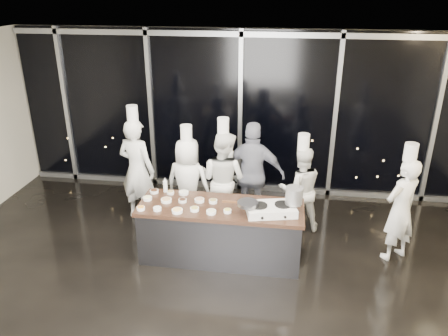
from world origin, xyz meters
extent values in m
plane|color=black|center=(0.00, 0.00, 0.00)|extent=(9.00, 9.00, 0.00)
cube|color=beige|center=(0.00, 3.50, 1.60)|extent=(9.00, 0.02, 3.20)
cube|color=silver|center=(0.00, 0.00, 3.20)|extent=(9.00, 7.00, 0.02)
cube|color=black|center=(0.00, 3.44, 1.60)|extent=(8.90, 0.04, 3.18)
cube|color=#999DA1|center=(0.00, 3.39, 3.10)|extent=(8.90, 0.08, 0.10)
cube|color=#999DA1|center=(0.00, 3.39, 0.05)|extent=(8.90, 0.08, 0.10)
cube|color=#999DA1|center=(-3.60, 3.39, 1.60)|extent=(0.08, 0.08, 3.20)
cube|color=#999DA1|center=(-1.80, 3.39, 1.60)|extent=(0.08, 0.08, 3.20)
cube|color=#999DA1|center=(0.00, 3.39, 1.60)|extent=(0.08, 0.08, 3.20)
cube|color=#999DA1|center=(1.80, 3.39, 1.60)|extent=(0.08, 0.08, 3.20)
cube|color=#999DA1|center=(3.60, 3.39, 1.60)|extent=(0.08, 0.08, 3.20)
cube|color=#3A3A3F|center=(0.00, 0.90, 0.42)|extent=(2.40, 0.80, 0.84)
cube|color=#3F231A|center=(0.00, 0.90, 0.87)|extent=(2.46, 0.86, 0.06)
cube|color=silver|center=(0.75, 0.79, 0.96)|extent=(0.78, 0.58, 0.12)
cylinder|color=black|center=(0.58, 0.75, 1.03)|extent=(0.28, 0.28, 0.02)
cylinder|color=black|center=(0.91, 0.83, 1.03)|extent=(0.28, 0.28, 0.02)
cylinder|color=black|center=(0.64, 0.53, 0.95)|extent=(0.04, 0.03, 0.04)
cylinder|color=black|center=(0.96, 0.61, 0.95)|extent=(0.04, 0.03, 0.04)
cylinder|color=slate|center=(0.42, 0.72, 1.06)|extent=(0.36, 0.36, 0.05)
cube|color=#4C2B14|center=(0.17, 0.66, 1.07)|extent=(0.22, 0.08, 0.02)
cylinder|color=#A6A6A8|center=(1.07, 0.87, 1.16)|extent=(0.30, 0.30, 0.25)
cylinder|color=white|center=(-1.13, 0.61, 0.92)|extent=(0.12, 0.12, 0.04)
cylinder|color=orange|center=(-1.13, 0.61, 0.94)|extent=(0.10, 0.10, 0.01)
cylinder|color=white|center=(-1.14, 0.93, 0.92)|extent=(0.14, 0.14, 0.04)
cylinder|color=#F2F8AF|center=(-1.14, 0.93, 0.94)|extent=(0.11, 0.11, 0.01)
cylinder|color=white|center=(-1.11, 1.18, 0.92)|extent=(0.14, 0.14, 0.04)
cylinder|color=#391F11|center=(-1.11, 1.18, 0.94)|extent=(0.11, 0.11, 0.01)
cylinder|color=white|center=(-0.89, 0.63, 0.92)|extent=(0.12, 0.12, 0.04)
cylinder|color=silver|center=(-0.89, 0.63, 0.94)|extent=(0.10, 0.10, 0.01)
cylinder|color=white|center=(-0.83, 0.91, 0.92)|extent=(0.16, 0.16, 0.04)
cylinder|color=tan|center=(-0.83, 0.91, 0.94)|extent=(0.13, 0.13, 0.01)
cylinder|color=white|center=(-0.84, 1.17, 0.92)|extent=(0.11, 0.11, 0.04)
cylinder|color=#A08850|center=(-0.84, 1.17, 0.94)|extent=(0.09, 0.09, 0.01)
cylinder|color=white|center=(-0.59, 0.61, 0.92)|extent=(0.16, 0.16, 0.04)
cylinder|color=#ECB461|center=(-0.59, 0.61, 0.94)|extent=(0.13, 0.13, 0.01)
cylinder|color=white|center=(-0.59, 0.94, 0.92)|extent=(0.12, 0.12, 0.04)
cylinder|color=black|center=(-0.59, 0.94, 0.94)|extent=(0.10, 0.10, 0.01)
cylinder|color=white|center=(-0.63, 1.20, 0.92)|extent=(0.15, 0.15, 0.04)
cylinder|color=silver|center=(-0.63, 1.20, 0.94)|extent=(0.13, 0.13, 0.01)
cylinder|color=white|center=(-0.35, 0.70, 0.92)|extent=(0.13, 0.13, 0.04)
cylinder|color=#A79842|center=(-0.35, 0.70, 0.94)|extent=(0.11, 0.11, 0.01)
cylinder|color=white|center=(-0.34, 0.99, 0.92)|extent=(0.15, 0.15, 0.04)
cylinder|color=tan|center=(-0.34, 0.99, 0.94)|extent=(0.12, 0.12, 0.01)
cylinder|color=white|center=(-0.10, 0.65, 0.92)|extent=(0.14, 0.14, 0.04)
cylinder|color=beige|center=(-0.10, 0.65, 0.94)|extent=(0.12, 0.12, 0.01)
cylinder|color=white|center=(-0.13, 0.98, 0.92)|extent=(0.12, 0.12, 0.04)
cylinder|color=olive|center=(-0.13, 0.98, 0.94)|extent=(0.10, 0.10, 0.01)
cylinder|color=white|center=(0.13, 0.72, 0.92)|extent=(0.11, 0.11, 0.04)
cylinder|color=gold|center=(0.13, 0.72, 0.94)|extent=(0.09, 0.09, 0.01)
cylinder|color=white|center=(-0.94, 1.24, 0.99)|extent=(0.07, 0.07, 0.18)
cone|color=white|center=(-0.94, 1.24, 1.11)|extent=(0.06, 0.06, 0.06)
imported|color=white|center=(-1.65, 1.95, 0.93)|extent=(0.77, 0.61, 1.86)
cylinder|color=white|center=(-1.65, 1.95, 1.96)|extent=(0.23, 0.23, 0.26)
imported|color=white|center=(-0.70, 1.80, 0.80)|extent=(0.85, 0.62, 1.61)
cylinder|color=white|center=(-0.70, 1.80, 1.71)|extent=(0.22, 0.22, 0.26)
imported|color=white|center=(-0.11, 1.92, 0.86)|extent=(1.03, 0.94, 1.72)
cylinder|color=white|center=(-0.11, 1.92, 1.82)|extent=(0.25, 0.25, 0.26)
imported|color=#131B36|center=(0.38, 2.06, 0.93)|extent=(1.10, 0.49, 1.86)
imported|color=white|center=(1.19, 1.96, 0.75)|extent=(0.84, 0.72, 1.50)
cylinder|color=white|center=(1.19, 1.96, 1.60)|extent=(0.23, 0.23, 0.26)
imported|color=white|center=(2.66, 1.31, 0.82)|extent=(0.72, 0.67, 1.65)
cylinder|color=white|center=(2.66, 1.31, 1.75)|extent=(0.27, 0.27, 0.26)
camera|label=1|loc=(0.89, -4.78, 3.96)|focal=35.00mm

